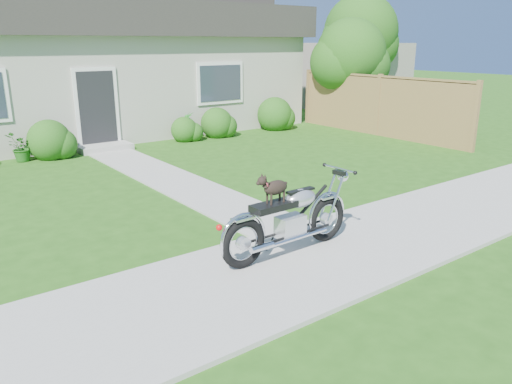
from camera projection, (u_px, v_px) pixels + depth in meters
ground at (398, 230)px, 7.87m from camera, size 80.00×80.00×0.00m
sidewalk at (398, 228)px, 7.87m from camera, size 24.00×2.20×0.04m
walkway at (166, 178)px, 10.84m from camera, size 1.20×8.00×0.03m
house at (106, 64)px, 16.44m from camera, size 12.60×7.03×4.50m
fence at (379, 105)px, 15.62m from camera, size 0.12×6.62×1.90m
tree_near at (355, 57)px, 17.08m from camera, size 2.46×2.38×3.65m
tree_far at (364, 36)px, 21.44m from camera, size 3.16×3.16×4.85m
shrub_row at (160, 129)px, 14.32m from camera, size 10.53×1.18×1.18m
potted_plant_left at (21, 148)px, 12.25m from camera, size 0.84×0.84×0.71m
potted_plant_right at (188, 126)px, 14.90m from camera, size 0.59×0.59×0.84m
motorcycle_with_dog at (290, 218)px, 6.77m from camera, size 2.22×0.60×1.17m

